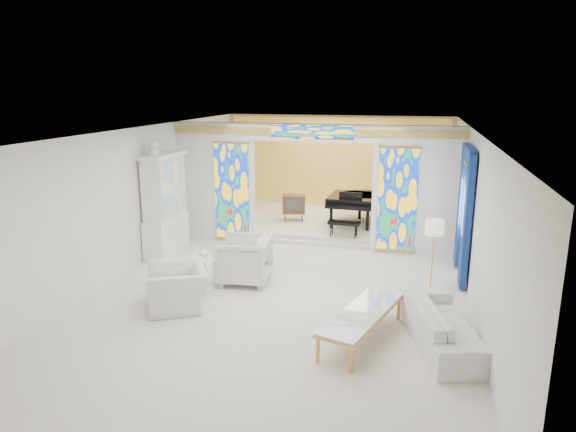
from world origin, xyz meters
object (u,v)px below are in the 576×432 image
(china_cabinet, at_px, (165,205))
(tv_console, at_px, (294,204))
(sofa, at_px, (444,324))
(grand_piano, at_px, (358,200))
(coffee_table, at_px, (362,314))
(armchair_left, at_px, (177,287))
(armchair_right, at_px, (244,260))

(china_cabinet, distance_m, tv_console, 3.91)
(sofa, xyz_separation_m, tv_console, (-3.82, 6.11, 0.33))
(grand_piano, relative_size, tv_console, 3.38)
(grand_piano, bearing_deg, coffee_table, -79.70)
(coffee_table, distance_m, grand_piano, 6.49)
(china_cabinet, bearing_deg, tv_console, 52.69)
(sofa, height_order, grand_piano, grand_piano)
(china_cabinet, height_order, tv_console, china_cabinet)
(sofa, bearing_deg, armchair_left, 70.85)
(armchair_left, relative_size, tv_console, 1.57)
(armchair_right, height_order, grand_piano, grand_piano)
(armchair_left, relative_size, armchair_right, 1.11)
(china_cabinet, xyz_separation_m, tv_console, (2.35, 3.08, -0.52))
(armchair_right, bearing_deg, sofa, 60.11)
(china_cabinet, bearing_deg, armchair_left, -59.72)
(sofa, bearing_deg, armchair_right, 50.19)
(armchair_right, bearing_deg, armchair_left, -33.67)
(armchair_left, height_order, grand_piano, grand_piano)
(china_cabinet, height_order, coffee_table, china_cabinet)
(armchair_right, bearing_deg, tv_console, 174.58)
(armchair_left, distance_m, coffee_table, 3.37)
(armchair_left, xyz_separation_m, coffee_table, (3.34, -0.47, 0.05))
(sofa, distance_m, grand_piano, 6.59)
(china_cabinet, xyz_separation_m, armchair_left, (1.60, -2.73, -0.80))
(armchair_left, bearing_deg, grand_piano, 129.13)
(coffee_table, bearing_deg, armchair_right, 143.55)
(china_cabinet, distance_m, armchair_right, 2.78)
(china_cabinet, distance_m, grand_piano, 5.26)
(china_cabinet, distance_m, coffee_table, 5.93)
(coffee_table, bearing_deg, sofa, 8.26)
(armchair_right, relative_size, sofa, 0.46)
(sofa, distance_m, coffee_table, 1.25)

